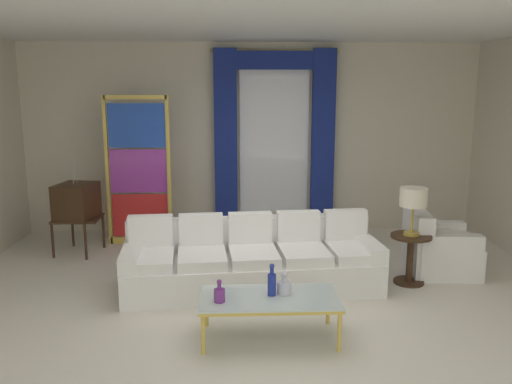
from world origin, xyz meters
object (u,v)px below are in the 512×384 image
at_px(bottle_crystal_tall, 219,294).
at_px(stained_glass_divider, 138,174).
at_px(coffee_table, 270,300).
at_px(armchair_white, 436,250).
at_px(bottle_amber_squat, 272,283).
at_px(round_side_table, 410,255).
at_px(peacock_figurine, 174,235).
at_px(bottle_blue_decanter, 284,286).
at_px(vintage_tv, 76,203).
at_px(table_lamp_brass, 413,199).
at_px(couch_white_long, 252,262).

relative_size(bottle_crystal_tall, stained_glass_divider, 0.10).
distance_m(coffee_table, armchair_white, 2.81).
height_order(bottle_amber_squat, round_side_table, bottle_amber_squat).
height_order(bottle_amber_squat, peacock_figurine, bottle_amber_squat).
xyz_separation_m(stained_glass_divider, round_side_table, (3.49, -1.80, -0.70)).
height_order(bottle_crystal_tall, bottle_amber_squat, bottle_amber_squat).
xyz_separation_m(coffee_table, bottle_blue_decanter, (0.14, 0.07, 0.11)).
relative_size(vintage_tv, table_lamp_brass, 2.36).
xyz_separation_m(bottle_blue_decanter, peacock_figurine, (-1.34, 2.73, -0.27)).
bearing_deg(bottle_crystal_tall, bottle_amber_squat, 14.93).
bearing_deg(coffee_table, stained_glass_divider, 118.79).
xyz_separation_m(couch_white_long, round_side_table, (1.89, 0.05, 0.05)).
bearing_deg(armchair_white, bottle_blue_decanter, -141.99).
bearing_deg(bottle_blue_decanter, bottle_crystal_tall, -164.65).
relative_size(armchair_white, round_side_table, 1.48).
xyz_separation_m(bottle_amber_squat, round_side_table, (1.75, 1.31, -0.18)).
bearing_deg(table_lamp_brass, peacock_figurine, 153.71).
bearing_deg(table_lamp_brass, vintage_tv, 162.34).
relative_size(bottle_amber_squat, armchair_white, 0.35).
bearing_deg(round_side_table, bottle_crystal_tall, -147.22).
bearing_deg(vintage_tv, stained_glass_divider, 28.40).
height_order(bottle_amber_squat, stained_glass_divider, stained_glass_divider).
bearing_deg(table_lamp_brass, armchair_white, 38.10).
distance_m(bottle_blue_decanter, peacock_figurine, 3.06).
bearing_deg(armchair_white, couch_white_long, -169.99).
distance_m(armchair_white, table_lamp_brass, 0.95).
bearing_deg(peacock_figurine, bottle_amber_squat, -66.25).
height_order(couch_white_long, armchair_white, couch_white_long).
bearing_deg(bottle_amber_squat, bottle_crystal_tall, -165.07).
height_order(armchair_white, peacock_figurine, armchair_white).
relative_size(couch_white_long, peacock_figurine, 4.97).
height_order(bottle_crystal_tall, peacock_figurine, bottle_crystal_tall).
bearing_deg(bottle_blue_decanter, table_lamp_brass, 37.98).
bearing_deg(round_side_table, bottle_blue_decanter, -142.02).
relative_size(vintage_tv, stained_glass_divider, 0.61).
height_order(round_side_table, table_lamp_brass, table_lamp_brass).
bearing_deg(armchair_white, round_side_table, -141.90).
height_order(peacock_figurine, table_lamp_brass, table_lamp_brass).
bearing_deg(stained_glass_divider, armchair_white, -19.95).
distance_m(coffee_table, bottle_crystal_tall, 0.48).
height_order(vintage_tv, table_lamp_brass, vintage_tv).
bearing_deg(coffee_table, bottle_blue_decanter, 25.96).
relative_size(peacock_figurine, round_side_table, 1.01).
bearing_deg(bottle_amber_squat, vintage_tv, 133.60).
height_order(bottle_crystal_tall, round_side_table, bottle_crystal_tall).
relative_size(vintage_tv, round_side_table, 2.26).
xyz_separation_m(bottle_amber_squat, table_lamp_brass, (1.75, 1.31, 0.50)).
distance_m(bottle_blue_decanter, vintage_tv, 3.76).
relative_size(coffee_table, bottle_amber_squat, 4.16).
relative_size(round_side_table, table_lamp_brass, 1.04).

